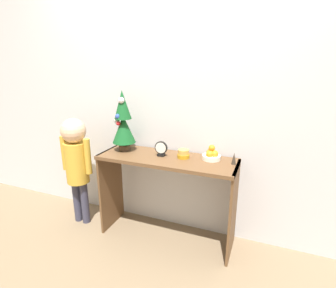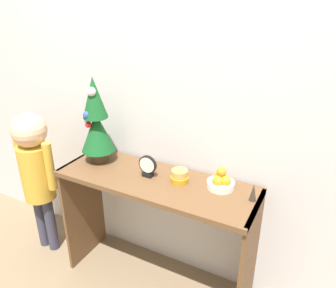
{
  "view_description": "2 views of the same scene",
  "coord_description": "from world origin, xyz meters",
  "px_view_note": "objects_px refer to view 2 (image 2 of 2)",
  "views": [
    {
      "loc": [
        0.78,
        -1.72,
        1.53
      ],
      "look_at": [
        0.03,
        0.17,
        0.91
      ],
      "focal_mm": 28.0,
      "sensor_mm": 36.0,
      "label": 1
    },
    {
      "loc": [
        0.82,
        -1.2,
        1.73
      ],
      "look_at": [
        0.07,
        0.23,
        1.0
      ],
      "focal_mm": 35.0,
      "sensor_mm": 36.0,
      "label": 2
    }
  ],
  "objects_px": {
    "singing_bowl": "(180,176)",
    "desk_clock": "(148,166)",
    "fruit_bowl": "(221,181)",
    "child_figure": "(36,166)",
    "mini_tree": "(96,121)",
    "figurine": "(253,192)"
  },
  "relations": [
    {
      "from": "singing_bowl",
      "to": "desk_clock",
      "type": "bearing_deg",
      "value": -171.75
    },
    {
      "from": "fruit_bowl",
      "to": "singing_bowl",
      "type": "relative_size",
      "value": 1.49
    },
    {
      "from": "singing_bowl",
      "to": "child_figure",
      "type": "bearing_deg",
      "value": -172.95
    },
    {
      "from": "fruit_bowl",
      "to": "child_figure",
      "type": "bearing_deg",
      "value": -172.07
    },
    {
      "from": "mini_tree",
      "to": "desk_clock",
      "type": "bearing_deg",
      "value": -4.46
    },
    {
      "from": "fruit_bowl",
      "to": "desk_clock",
      "type": "height_order",
      "value": "desk_clock"
    },
    {
      "from": "desk_clock",
      "to": "fruit_bowl",
      "type": "bearing_deg",
      "value": 10.21
    },
    {
      "from": "desk_clock",
      "to": "mini_tree",
      "type": "bearing_deg",
      "value": 175.54
    },
    {
      "from": "singing_bowl",
      "to": "figurine",
      "type": "relative_size",
      "value": 1.07
    },
    {
      "from": "child_figure",
      "to": "figurine",
      "type": "bearing_deg",
      "value": 5.35
    },
    {
      "from": "singing_bowl",
      "to": "fruit_bowl",
      "type": "bearing_deg",
      "value": 11.85
    },
    {
      "from": "fruit_bowl",
      "to": "child_figure",
      "type": "distance_m",
      "value": 1.27
    },
    {
      "from": "figurine",
      "to": "child_figure",
      "type": "distance_m",
      "value": 1.45
    },
    {
      "from": "mini_tree",
      "to": "child_figure",
      "type": "xyz_separation_m",
      "value": [
        -0.45,
        -0.13,
        -0.36
      ]
    },
    {
      "from": "figurine",
      "to": "child_figure",
      "type": "relative_size",
      "value": 0.09
    },
    {
      "from": "mini_tree",
      "to": "child_figure",
      "type": "bearing_deg",
      "value": -164.24
    },
    {
      "from": "singing_bowl",
      "to": "child_figure",
      "type": "relative_size",
      "value": 0.1
    },
    {
      "from": "fruit_bowl",
      "to": "child_figure",
      "type": "xyz_separation_m",
      "value": [
        -1.25,
        -0.17,
        -0.13
      ]
    },
    {
      "from": "mini_tree",
      "to": "singing_bowl",
      "type": "xyz_separation_m",
      "value": [
        0.57,
        -0.0,
        -0.23
      ]
    },
    {
      "from": "child_figure",
      "to": "fruit_bowl",
      "type": "bearing_deg",
      "value": 7.93
    },
    {
      "from": "mini_tree",
      "to": "child_figure",
      "type": "distance_m",
      "value": 0.59
    },
    {
      "from": "mini_tree",
      "to": "fruit_bowl",
      "type": "height_order",
      "value": "mini_tree"
    }
  ]
}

